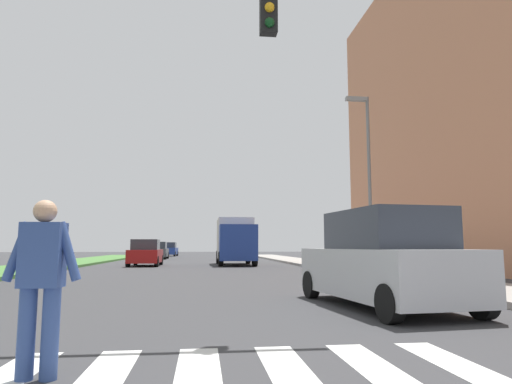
{
  "coord_description": "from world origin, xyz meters",
  "views": [
    {
      "loc": [
        0.92,
        2.04,
        1.24
      ],
      "look_at": [
        2.54,
        15.64,
        2.89
      ],
      "focal_mm": 31.51,
      "sensor_mm": 36.0,
      "label": 1
    }
  ],
  "objects_px": {
    "street_lamp_right": "(367,167)",
    "truck_box_delivery": "(235,240)",
    "sedan_midblock": "(146,254)",
    "sedan_far_horizon": "(169,250)",
    "suv_crossing": "(382,261)",
    "pedestrian_performer": "(41,279)",
    "sedan_distant": "(158,251)"
  },
  "relations": [
    {
      "from": "street_lamp_right",
      "to": "pedestrian_performer",
      "type": "relative_size",
      "value": 4.44
    },
    {
      "from": "street_lamp_right",
      "to": "sedan_midblock",
      "type": "relative_size",
      "value": 1.84
    },
    {
      "from": "pedestrian_performer",
      "to": "sedan_far_horizon",
      "type": "relative_size",
      "value": 0.41
    },
    {
      "from": "truck_box_delivery",
      "to": "sedan_midblock",
      "type": "bearing_deg",
      "value": -169.35
    },
    {
      "from": "sedan_midblock",
      "to": "street_lamp_right",
      "type": "bearing_deg",
      "value": -46.5
    },
    {
      "from": "pedestrian_performer",
      "to": "sedan_distant",
      "type": "relative_size",
      "value": 0.41
    },
    {
      "from": "sedan_distant",
      "to": "street_lamp_right",
      "type": "bearing_deg",
      "value": -66.89
    },
    {
      "from": "suv_crossing",
      "to": "sedan_far_horizon",
      "type": "distance_m",
      "value": 48.57
    },
    {
      "from": "suv_crossing",
      "to": "truck_box_delivery",
      "type": "relative_size",
      "value": 0.77
    },
    {
      "from": "pedestrian_performer",
      "to": "sedan_distant",
      "type": "xyz_separation_m",
      "value": [
        -2.74,
        39.71,
        -0.17
      ]
    },
    {
      "from": "sedan_distant",
      "to": "truck_box_delivery",
      "type": "xyz_separation_m",
      "value": [
        6.46,
        -14.09,
        0.87
      ]
    },
    {
      "from": "pedestrian_performer",
      "to": "street_lamp_right",
      "type": "bearing_deg",
      "value": 58.08
    },
    {
      "from": "suv_crossing",
      "to": "sedan_midblock",
      "type": "relative_size",
      "value": 1.17
    },
    {
      "from": "street_lamp_right",
      "to": "sedan_distant",
      "type": "relative_size",
      "value": 1.84
    },
    {
      "from": "sedan_distant",
      "to": "sedan_far_horizon",
      "type": "height_order",
      "value": "sedan_far_horizon"
    },
    {
      "from": "street_lamp_right",
      "to": "truck_box_delivery",
      "type": "xyz_separation_m",
      "value": [
        -4.71,
        12.08,
        -2.96
      ]
    },
    {
      "from": "sedan_midblock",
      "to": "suv_crossing",
      "type": "bearing_deg",
      "value": -70.26
    },
    {
      "from": "street_lamp_right",
      "to": "truck_box_delivery",
      "type": "bearing_deg",
      "value": 111.31
    },
    {
      "from": "street_lamp_right",
      "to": "sedan_midblock",
      "type": "xyz_separation_m",
      "value": [
        -10.44,
        11.0,
        -3.83
      ]
    },
    {
      "from": "pedestrian_performer",
      "to": "sedan_midblock",
      "type": "height_order",
      "value": "pedestrian_performer"
    },
    {
      "from": "pedestrian_performer",
      "to": "suv_crossing",
      "type": "relative_size",
      "value": 0.35
    },
    {
      "from": "sedan_distant",
      "to": "truck_box_delivery",
      "type": "bearing_deg",
      "value": -65.38
    },
    {
      "from": "sedan_far_horizon",
      "to": "suv_crossing",
      "type": "bearing_deg",
      "value": -80.84
    },
    {
      "from": "truck_box_delivery",
      "to": "sedan_far_horizon",
      "type": "bearing_deg",
      "value": 103.13
    },
    {
      "from": "street_lamp_right",
      "to": "sedan_distant",
      "type": "xyz_separation_m",
      "value": [
        -11.17,
        26.17,
        -3.83
      ]
    },
    {
      "from": "street_lamp_right",
      "to": "truck_box_delivery",
      "type": "relative_size",
      "value": 1.21
    },
    {
      "from": "suv_crossing",
      "to": "sedan_distant",
      "type": "distance_m",
      "value": 36.2
    },
    {
      "from": "sedan_far_horizon",
      "to": "truck_box_delivery",
      "type": "bearing_deg",
      "value": -76.87
    },
    {
      "from": "street_lamp_right",
      "to": "suv_crossing",
      "type": "relative_size",
      "value": 1.57
    },
    {
      "from": "pedestrian_performer",
      "to": "sedan_far_horizon",
      "type": "bearing_deg",
      "value": 92.76
    },
    {
      "from": "pedestrian_performer",
      "to": "sedan_distant",
      "type": "bearing_deg",
      "value": 93.95
    },
    {
      "from": "street_lamp_right",
      "to": "pedestrian_performer",
      "type": "distance_m",
      "value": 16.36
    }
  ]
}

